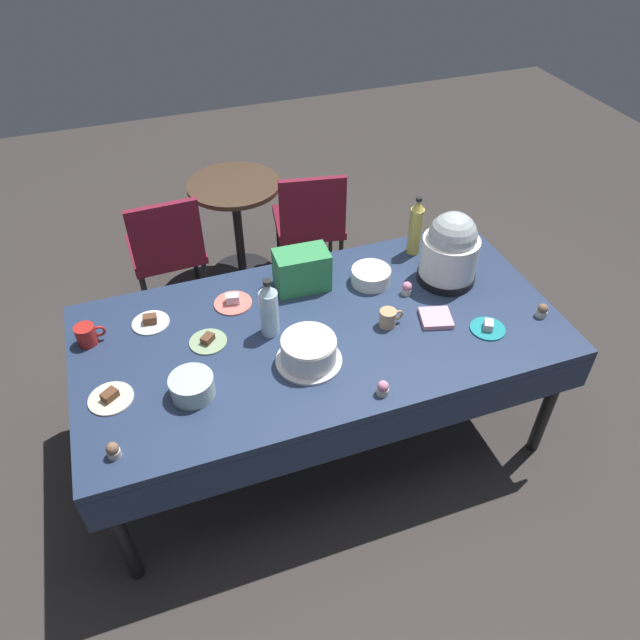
{
  "coord_description": "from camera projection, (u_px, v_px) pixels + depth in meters",
  "views": [
    {
      "loc": [
        -0.67,
        -1.9,
        2.58
      ],
      "look_at": [
        0.0,
        0.0,
        0.8
      ],
      "focal_mm": 33.43,
      "sensor_mm": 36.0,
      "label": 1
    }
  ],
  "objects": [
    {
      "name": "ground",
      "position": [
        320.0,
        431.0,
        3.21
      ],
      "size": [
        9.0,
        9.0,
        0.0
      ],
      "primitive_type": "plane",
      "color": "#383330"
    },
    {
      "name": "potluck_table",
      "position": [
        320.0,
        338.0,
        2.76
      ],
      "size": [
        2.2,
        1.1,
        0.75
      ],
      "color": "navy",
      "rests_on": "ground"
    },
    {
      "name": "frosted_layer_cake",
      "position": [
        309.0,
        351.0,
        2.52
      ],
      "size": [
        0.29,
        0.29,
        0.13
      ],
      "color": "silver",
      "rests_on": "potluck_table"
    },
    {
      "name": "slow_cooker",
      "position": [
        450.0,
        250.0,
        2.88
      ],
      "size": [
        0.29,
        0.29,
        0.37
      ],
      "color": "black",
      "rests_on": "potluck_table"
    },
    {
      "name": "glass_salad_bowl",
      "position": [
        192.0,
        386.0,
        2.39
      ],
      "size": [
        0.18,
        0.18,
        0.09
      ],
      "primitive_type": "cylinder",
      "color": "#B2C6BC",
      "rests_on": "potluck_table"
    },
    {
      "name": "ceramic_snack_bowl",
      "position": [
        371.0,
        276.0,
        2.95
      ],
      "size": [
        0.2,
        0.2,
        0.08
      ],
      "primitive_type": "cylinder",
      "color": "silver",
      "rests_on": "potluck_table"
    },
    {
      "name": "dessert_plate_sage",
      "position": [
        208.0,
        341.0,
        2.64
      ],
      "size": [
        0.17,
        0.17,
        0.04
      ],
      "color": "#8CA87F",
      "rests_on": "potluck_table"
    },
    {
      "name": "dessert_plate_cream",
      "position": [
        111.0,
        398.0,
        2.39
      ],
      "size": [
        0.18,
        0.18,
        0.04
      ],
      "color": "beige",
      "rests_on": "potluck_table"
    },
    {
      "name": "dessert_plate_teal",
      "position": [
        488.0,
        328.0,
        2.7
      ],
      "size": [
        0.16,
        0.16,
        0.04
      ],
      "color": "teal",
      "rests_on": "potluck_table"
    },
    {
      "name": "dessert_plate_coral",
      "position": [
        233.0,
        302.0,
        2.84
      ],
      "size": [
        0.18,
        0.18,
        0.05
      ],
      "color": "#E07266",
      "rests_on": "potluck_table"
    },
    {
      "name": "dessert_plate_white",
      "position": [
        150.0,
        322.0,
        2.74
      ],
      "size": [
        0.17,
        0.17,
        0.05
      ],
      "color": "white",
      "rests_on": "potluck_table"
    },
    {
      "name": "cupcake_vanilla",
      "position": [
        383.0,
        388.0,
        2.4
      ],
      "size": [
        0.05,
        0.05,
        0.07
      ],
      "color": "beige",
      "rests_on": "potluck_table"
    },
    {
      "name": "cupcake_mint",
      "position": [
        542.0,
        310.0,
        2.76
      ],
      "size": [
        0.05,
        0.05,
        0.07
      ],
      "color": "beige",
      "rests_on": "potluck_table"
    },
    {
      "name": "cupcake_rose",
      "position": [
        407.0,
        288.0,
        2.89
      ],
      "size": [
        0.05,
        0.05,
        0.07
      ],
      "color": "beige",
      "rests_on": "potluck_table"
    },
    {
      "name": "cupcake_berry",
      "position": [
        113.0,
        450.0,
        2.17
      ],
      "size": [
        0.05,
        0.05,
        0.07
      ],
      "color": "beige",
      "rests_on": "potluck_table"
    },
    {
      "name": "soda_bottle_ginger_ale",
      "position": [
        416.0,
        227.0,
        3.07
      ],
      "size": [
        0.07,
        0.07,
        0.33
      ],
      "color": "gold",
      "rests_on": "potluck_table"
    },
    {
      "name": "soda_bottle_water",
      "position": [
        269.0,
        309.0,
        2.61
      ],
      "size": [
        0.08,
        0.08,
        0.29
      ],
      "color": "silver",
      "rests_on": "potluck_table"
    },
    {
      "name": "coffee_mug_red",
      "position": [
        87.0,
        335.0,
        2.62
      ],
      "size": [
        0.13,
        0.09,
        0.09
      ],
      "color": "#B2231E",
      "rests_on": "potluck_table"
    },
    {
      "name": "coffee_mug_tan",
      "position": [
        388.0,
        318.0,
        2.71
      ],
      "size": [
        0.12,
        0.08,
        0.08
      ],
      "color": "tan",
      "rests_on": "potluck_table"
    },
    {
      "name": "soda_carton",
      "position": [
        302.0,
        270.0,
        2.88
      ],
      "size": [
        0.27,
        0.17,
        0.2
      ],
      "primitive_type": "cube",
      "rotation": [
        0.0,
        0.0,
        -0.04
      ],
      "color": "#338C4C",
      "rests_on": "potluck_table"
    },
    {
      "name": "paper_napkin_stack",
      "position": [
        436.0,
        318.0,
        2.75
      ],
      "size": [
        0.17,
        0.17,
        0.02
      ],
      "primitive_type": "cube",
      "rotation": [
        0.0,
        0.0,
        -0.27
      ],
      "color": "pink",
      "rests_on": "potluck_table"
    },
    {
      "name": "maroon_chair_left",
      "position": [
        167.0,
        246.0,
        3.66
      ],
      "size": [
        0.46,
        0.46,
        0.85
      ],
      "color": "maroon",
      "rests_on": "ground"
    },
    {
      "name": "maroon_chair_right",
      "position": [
        310.0,
        219.0,
        3.9
      ],
      "size": [
        0.51,
        0.51,
        0.85
      ],
      "color": "maroon",
      "rests_on": "ground"
    },
    {
      "name": "round_cafe_table",
      "position": [
        237.0,
        213.0,
        3.94
      ],
      "size": [
        0.6,
        0.6,
        0.72
      ],
      "color": "#473323",
      "rests_on": "ground"
    }
  ]
}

